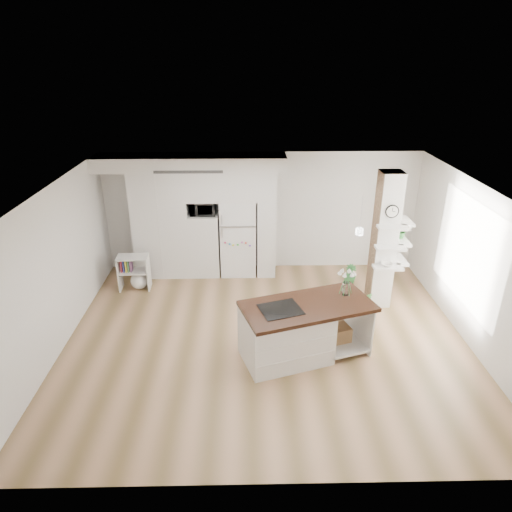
{
  "coord_description": "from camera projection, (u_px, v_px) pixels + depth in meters",
  "views": [
    {
      "loc": [
        -0.32,
        -6.79,
        4.66
      ],
      "look_at": [
        -0.16,
        0.9,
        1.2
      ],
      "focal_mm": 32.0,
      "sensor_mm": 36.0,
      "label": 1
    }
  ],
  "objects": [
    {
      "name": "refrigerator",
      "position": [
        238.0,
        237.0,
        10.19
      ],
      "size": [
        0.78,
        0.69,
        1.75
      ],
      "color": "white",
      "rests_on": "floor"
    },
    {
      "name": "bookshelf",
      "position": [
        136.0,
        275.0,
        9.68
      ],
      "size": [
        0.65,
        0.4,
        0.76
      ],
      "rotation": [
        0.0,
        0.0,
        0.04
      ],
      "color": "silver",
      "rests_on": "floor"
    },
    {
      "name": "microwave",
      "position": [
        203.0,
        208.0,
        9.84
      ],
      "size": [
        0.54,
        0.37,
        0.3
      ],
      "primitive_type": "imported",
      "color": "#2D2D2D",
      "rests_on": "cabinet_wall"
    },
    {
      "name": "window",
      "position": [
        468.0,
        253.0,
        7.83
      ],
      "size": [
        0.0,
        2.4,
        2.4
      ],
      "primitive_type": "plane",
      "rotation": [
        1.57,
        0.0,
        -1.57
      ],
      "color": "white",
      "rests_on": "room"
    },
    {
      "name": "decor_bowl",
      "position": [
        387.0,
        264.0,
        8.56
      ],
      "size": [
        0.22,
        0.22,
        0.05
      ],
      "primitive_type": "imported",
      "color": "white",
      "rests_on": "column"
    },
    {
      "name": "shelf_plant",
      "position": [
        401.0,
        231.0,
        8.72
      ],
      "size": [
        0.27,
        0.23,
        0.3
      ],
      "primitive_type": "imported",
      "color": "#307833",
      "rests_on": "column"
    },
    {
      "name": "floor_plant_b",
      "position": [
        350.0,
        274.0,
        9.94
      ],
      "size": [
        0.25,
        0.25,
        0.44
      ],
      "primitive_type": "imported",
      "rotation": [
        0.0,
        0.0,
        -0.02
      ],
      "color": "#307833",
      "rests_on": "floor"
    },
    {
      "name": "kitchen_island",
      "position": [
        293.0,
        331.0,
        7.43
      ],
      "size": [
        2.31,
        1.6,
        1.52
      ],
      "rotation": [
        0.0,
        0.0,
        0.32
      ],
      "color": "silver",
      "rests_on": "floor"
    },
    {
      "name": "room",
      "position": [
        267.0,
        242.0,
        7.35
      ],
      "size": [
        7.04,
        6.04,
        2.72
      ],
      "color": "white",
      "rests_on": "ground"
    },
    {
      "name": "cabinet_wall",
      "position": [
        195.0,
        210.0,
        9.9
      ],
      "size": [
        4.0,
        0.71,
        2.7
      ],
      "color": "silver",
      "rests_on": "floor"
    },
    {
      "name": "column",
      "position": [
        390.0,
        243.0,
        8.63
      ],
      "size": [
        0.69,
        0.9,
        2.7
      ],
      "color": "silver",
      "rests_on": "floor"
    },
    {
      "name": "floor_plant_a",
      "position": [
        364.0,
        304.0,
        8.69
      ],
      "size": [
        0.29,
        0.24,
        0.52
      ],
      "primitive_type": "imported",
      "rotation": [
        0.0,
        0.0,
        -0.02
      ],
      "color": "#307833",
      "rests_on": "floor"
    },
    {
      "name": "floor",
      "position": [
        266.0,
        338.0,
        8.11
      ],
      "size": [
        7.0,
        6.0,
        0.01
      ],
      "primitive_type": "cube",
      "color": "tan",
      "rests_on": "ground"
    },
    {
      "name": "pendant_light",
      "position": [
        371.0,
        222.0,
        7.41
      ],
      "size": [
        0.12,
        0.12,
        0.1
      ],
      "primitive_type": "cylinder",
      "color": "white",
      "rests_on": "room"
    }
  ]
}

